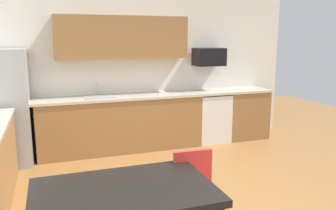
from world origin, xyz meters
name	(u,v)px	position (x,y,z in m)	size (l,w,h in m)	color
ground_plane	(197,207)	(0.00, 0.00, 0.00)	(12.00, 12.00, 0.00)	#9E6B38
wall_back	(137,69)	(0.00, 2.65, 1.35)	(5.80, 0.10, 2.70)	white
cabinet_run_back	(122,124)	(-0.38, 2.30, 0.45)	(2.73, 0.60, 0.90)	olive
cabinet_run_back_right	(243,114)	(1.99, 2.30, 0.45)	(0.82, 0.60, 0.90)	olive
countertop_back	(143,96)	(0.00, 2.30, 0.92)	(4.80, 0.64, 0.04)	beige
upper_cabinets_back	(123,37)	(-0.30, 2.43, 1.90)	(2.20, 0.34, 0.70)	olive
refrigerator	(3,108)	(-2.18, 2.22, 0.87)	(0.76, 0.70, 1.74)	#9EA0A5
oven_range	(210,117)	(1.28, 2.30, 0.46)	(0.60, 0.60, 0.91)	white
microwave	(209,57)	(1.28, 2.40, 1.55)	(0.54, 0.36, 0.32)	black
sink_basin	(99,101)	(-0.74, 2.30, 0.88)	(0.48, 0.40, 0.14)	#A5A8AD
sink_faucet	(97,89)	(-0.74, 2.48, 1.04)	(0.02, 0.02, 0.24)	#B2B5BA
dining_table	(124,196)	(-1.01, -0.85, 0.69)	(1.40, 0.90, 0.75)	black
chair_near_table	(196,189)	(-0.27, -0.57, 0.50)	(0.43, 0.43, 0.85)	red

